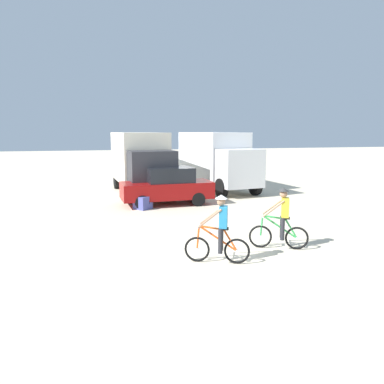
{
  "coord_description": "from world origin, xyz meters",
  "views": [
    {
      "loc": [
        -3.4,
        -10.09,
        3.44
      ],
      "look_at": [
        0.22,
        4.0,
        1.1
      ],
      "focal_mm": 35.66,
      "sensor_mm": 36.0,
      "label": 1
    }
  ],
  "objects": [
    {
      "name": "cyclist_cowboy_hat",
      "position": [
        1.83,
        -0.22,
        0.85
      ],
      "size": [
        1.6,
        0.82,
        1.82
      ],
      "color": "black",
      "rests_on": "ground"
    },
    {
      "name": "box_truck_avon_van",
      "position": [
        3.6,
        11.35,
        1.87
      ],
      "size": [
        3.24,
        7.0,
        3.35
      ],
      "color": "white",
      "rests_on": "ground"
    },
    {
      "name": "supply_crate",
      "position": [
        -1.38,
        6.56,
        0.29
      ],
      "size": [
        0.88,
        0.88,
        0.58
      ],
      "primitive_type": "cube",
      "rotation": [
        0.0,
        0.0,
        2.24
      ],
      "color": "#4C5199",
      "rests_on": "ground"
    },
    {
      "name": "box_truck_cream_rv",
      "position": [
        -0.93,
        10.87,
        1.87
      ],
      "size": [
        2.86,
        6.91,
        3.35
      ],
      "color": "beige",
      "rests_on": "ground"
    },
    {
      "name": "ground_plane",
      "position": [
        0.0,
        0.0,
        0.0
      ],
      "size": [
        120.0,
        120.0,
        0.0
      ],
      "primitive_type": "plane",
      "color": "beige"
    },
    {
      "name": "cyclist_orange_shirt",
      "position": [
        -0.31,
        -0.94,
        0.85
      ],
      "size": [
        1.61,
        0.8,
        1.82
      ],
      "color": "black",
      "rests_on": "ground"
    },
    {
      "name": "sedan_parked",
      "position": [
        -0.12,
        7.31,
        0.88
      ],
      "size": [
        4.28,
        1.95,
        1.76
      ],
      "color": "maroon",
      "rests_on": "ground"
    }
  ]
}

